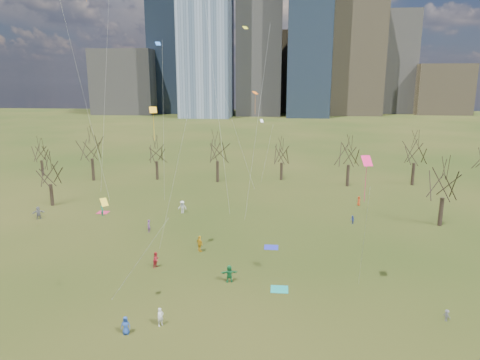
# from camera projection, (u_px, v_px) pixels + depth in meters

# --- Properties ---
(ground) EXTENTS (500.00, 500.00, 0.00)m
(ground) POSITION_uv_depth(u_px,v_px,m) (228.00, 278.00, 41.64)
(ground) COLOR black
(ground) RESTS_ON ground
(downtown_skyline) EXTENTS (212.50, 78.00, 118.00)m
(downtown_skyline) POSITION_uv_depth(u_px,v_px,m) (270.00, 44.00, 237.29)
(downtown_skyline) COLOR slate
(downtown_skyline) RESTS_ON ground
(bare_tree_row) EXTENTS (113.04, 29.80, 9.50)m
(bare_tree_row) POSITION_uv_depth(u_px,v_px,m) (253.00, 153.00, 76.35)
(bare_tree_row) COLOR black
(bare_tree_row) RESTS_ON ground
(blanket_teal) EXTENTS (1.60, 1.50, 0.03)m
(blanket_teal) POSITION_uv_depth(u_px,v_px,m) (279.00, 289.00, 39.26)
(blanket_teal) COLOR #178C80
(blanket_teal) RESTS_ON ground
(blanket_navy) EXTENTS (1.60, 1.50, 0.03)m
(blanket_navy) POSITION_uv_depth(u_px,v_px,m) (271.00, 247.00, 49.17)
(blanket_navy) COLOR #242DAC
(blanket_navy) RESTS_ON ground
(blanket_crimson) EXTENTS (1.60, 1.50, 0.03)m
(blanket_crimson) POSITION_uv_depth(u_px,v_px,m) (103.00, 212.00, 62.20)
(blanket_crimson) COLOR #C5274B
(blanket_crimson) RESTS_ON ground
(person_0) EXTENTS (0.78, 0.58, 1.44)m
(person_0) POSITION_uv_depth(u_px,v_px,m) (126.00, 325.00, 32.18)
(person_0) COLOR #214392
(person_0) RESTS_ON ground
(person_1) EXTENTS (0.62, 0.65, 1.50)m
(person_1) POSITION_uv_depth(u_px,v_px,m) (160.00, 317.00, 33.29)
(person_1) COLOR silver
(person_1) RESTS_ON ground
(person_2) EXTENTS (0.86, 0.97, 1.65)m
(person_2) POSITION_uv_depth(u_px,v_px,m) (156.00, 260.00, 43.76)
(person_2) COLOR #AE1826
(person_2) RESTS_ON ground
(person_3) EXTENTS (0.68, 0.72, 0.98)m
(person_3) POSITION_uv_depth(u_px,v_px,m) (447.00, 315.00, 33.99)
(person_3) COLOR #5C5B60
(person_3) RESTS_ON ground
(person_4) EXTENTS (1.10, 1.08, 1.86)m
(person_4) POSITION_uv_depth(u_px,v_px,m) (200.00, 244.00, 47.75)
(person_4) COLOR gold
(person_4) RESTS_ON ground
(person_5) EXTENTS (1.65, 0.84, 1.70)m
(person_5) POSITION_uv_depth(u_px,v_px,m) (229.00, 274.00, 40.54)
(person_5) COLOR #197339
(person_5) RESTS_ON ground
(person_7) EXTENTS (0.42, 0.61, 1.63)m
(person_7) POSITION_uv_depth(u_px,v_px,m) (149.00, 226.00, 54.01)
(person_7) COLOR #79458B
(person_7) RESTS_ON ground
(person_8) EXTENTS (0.49, 0.60, 1.15)m
(person_8) POSITION_uv_depth(u_px,v_px,m) (352.00, 220.00, 57.15)
(person_8) COLOR #23349A
(person_8) RESTS_ON ground
(person_9) EXTENTS (1.21, 0.72, 1.83)m
(person_9) POSITION_uv_depth(u_px,v_px,m) (182.00, 207.00, 61.83)
(person_9) COLOR silver
(person_9) RESTS_ON ground
(person_11) EXTENTS (1.68, 1.31, 1.78)m
(person_11) POSITION_uv_depth(u_px,v_px,m) (38.00, 213.00, 59.12)
(person_11) COLOR slate
(person_11) RESTS_ON ground
(person_12) EXTENTS (0.60, 0.79, 1.45)m
(person_12) POSITION_uv_depth(u_px,v_px,m) (359.00, 201.00, 65.60)
(person_12) COLOR #D64317
(person_12) RESTS_ON ground
(person_13) EXTENTS (0.46, 0.60, 1.48)m
(person_13) POSITION_uv_depth(u_px,v_px,m) (102.00, 211.00, 60.58)
(person_13) COLOR #1C7E4C
(person_13) RESTS_ON ground
(kites_airborne) EXTENTS (68.21, 47.09, 35.42)m
(kites_airborne) POSITION_uv_depth(u_px,v_px,m) (232.00, 108.00, 52.37)
(kites_airborne) COLOR #FFB315
(kites_airborne) RESTS_ON ground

